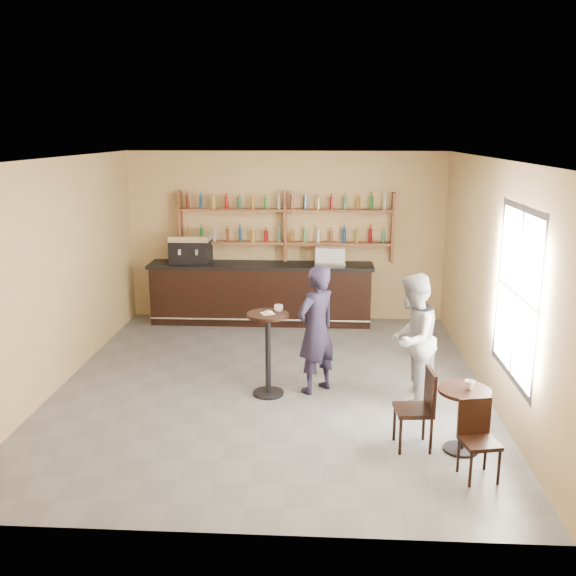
# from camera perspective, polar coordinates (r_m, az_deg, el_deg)

# --- Properties ---
(floor) EXTENTS (7.00, 7.00, 0.00)m
(floor) POSITION_cam_1_polar(r_m,az_deg,el_deg) (9.31, -1.53, -8.66)
(floor) COLOR slate
(floor) RESTS_ON ground
(ceiling) EXTENTS (7.00, 7.00, 0.00)m
(ceiling) POSITION_cam_1_polar(r_m,az_deg,el_deg) (8.61, -1.67, 11.43)
(ceiling) COLOR white
(ceiling) RESTS_ON wall_back
(wall_back) EXTENTS (7.00, 0.00, 7.00)m
(wall_back) POSITION_cam_1_polar(r_m,az_deg,el_deg) (12.25, -0.20, 4.60)
(wall_back) COLOR tan
(wall_back) RESTS_ON floor
(wall_front) EXTENTS (7.00, 0.00, 7.00)m
(wall_front) POSITION_cam_1_polar(r_m,az_deg,el_deg) (5.48, -4.75, -7.07)
(wall_front) COLOR tan
(wall_front) RESTS_ON floor
(wall_left) EXTENTS (0.00, 7.00, 7.00)m
(wall_left) POSITION_cam_1_polar(r_m,az_deg,el_deg) (9.56, -19.83, 1.17)
(wall_left) COLOR tan
(wall_left) RESTS_ON floor
(wall_right) EXTENTS (0.00, 7.00, 7.00)m
(wall_right) POSITION_cam_1_polar(r_m,az_deg,el_deg) (9.08, 17.63, 0.71)
(wall_right) COLOR tan
(wall_right) RESTS_ON floor
(window_pane) EXTENTS (0.00, 2.00, 2.00)m
(window_pane) POSITION_cam_1_polar(r_m,az_deg,el_deg) (7.93, 19.70, -0.54)
(window_pane) COLOR white
(window_pane) RESTS_ON wall_right
(window_frame) EXTENTS (0.04, 1.70, 2.10)m
(window_frame) POSITION_cam_1_polar(r_m,az_deg,el_deg) (7.92, 19.66, -0.54)
(window_frame) COLOR black
(window_frame) RESTS_ON wall_right
(shelf_unit) EXTENTS (4.00, 0.26, 1.40)m
(shelf_unit) POSITION_cam_1_polar(r_m,az_deg,el_deg) (12.09, -0.23, 5.48)
(shelf_unit) COLOR brown
(shelf_unit) RESTS_ON wall_back
(liquor_bottles) EXTENTS (3.68, 0.10, 1.00)m
(liquor_bottles) POSITION_cam_1_polar(r_m,az_deg,el_deg) (12.07, -0.24, 6.28)
(liquor_bottles) COLOR #8C5919
(liquor_bottles) RESTS_ON shelf_unit
(bar_counter) EXTENTS (4.20, 0.82, 1.14)m
(bar_counter) POSITION_cam_1_polar(r_m,az_deg,el_deg) (12.15, -2.41, -0.45)
(bar_counter) COLOR black
(bar_counter) RESTS_ON floor
(espresso_machine) EXTENTS (0.76, 0.50, 0.53)m
(espresso_machine) POSITION_cam_1_polar(r_m,az_deg,el_deg) (12.18, -8.64, 3.45)
(espresso_machine) COLOR black
(espresso_machine) RESTS_ON bar_counter
(pastry_case) EXTENTS (0.59, 0.48, 0.34)m
(pastry_case) POSITION_cam_1_polar(r_m,az_deg,el_deg) (11.94, 3.76, 2.89)
(pastry_case) COLOR silver
(pastry_case) RESTS_ON bar_counter
(pedestal_table) EXTENTS (0.57, 0.57, 1.16)m
(pedestal_table) POSITION_cam_1_polar(r_m,az_deg,el_deg) (8.81, -1.79, -5.92)
(pedestal_table) COLOR black
(pedestal_table) RESTS_ON floor
(napkin) EXTENTS (0.22, 0.22, 0.00)m
(napkin) POSITION_cam_1_polar(r_m,az_deg,el_deg) (8.63, -1.81, -2.26)
(napkin) COLOR white
(napkin) RESTS_ON pedestal_table
(donut) EXTENTS (0.11, 0.11, 0.04)m
(donut) POSITION_cam_1_polar(r_m,az_deg,el_deg) (8.62, -1.75, -2.15)
(donut) COLOR #BC7645
(donut) RESTS_ON napkin
(cup_pedestal) EXTENTS (0.15, 0.15, 0.10)m
(cup_pedestal) POSITION_cam_1_polar(r_m,az_deg,el_deg) (8.70, -0.84, -1.81)
(cup_pedestal) COLOR white
(cup_pedestal) RESTS_ON pedestal_table
(man_main) EXTENTS (0.77, 0.77, 1.80)m
(man_main) POSITION_cam_1_polar(r_m,az_deg,el_deg) (8.83, 2.52, -3.72)
(man_main) COLOR black
(man_main) RESTS_ON floor
(cafe_table) EXTENTS (0.61, 0.61, 0.75)m
(cafe_table) POSITION_cam_1_polar(r_m,az_deg,el_deg) (7.65, 15.26, -11.26)
(cafe_table) COLOR black
(cafe_table) RESTS_ON floor
(cup_cafe) EXTENTS (0.12, 0.12, 0.10)m
(cup_cafe) POSITION_cam_1_polar(r_m,az_deg,el_deg) (7.49, 15.84, -8.29)
(cup_cafe) COLOR white
(cup_cafe) RESTS_ON cafe_table
(chair_west) EXTENTS (0.44, 0.44, 0.94)m
(chair_west) POSITION_cam_1_polar(r_m,az_deg,el_deg) (7.56, 11.08, -10.53)
(chair_west) COLOR black
(chair_west) RESTS_ON floor
(chair_south) EXTENTS (0.43, 0.43, 0.83)m
(chair_south) POSITION_cam_1_polar(r_m,az_deg,el_deg) (7.12, 16.67, -12.95)
(chair_south) COLOR black
(chair_south) RESTS_ON floor
(patron_second) EXTENTS (0.98, 1.07, 1.77)m
(patron_second) POSITION_cam_1_polar(r_m,az_deg,el_deg) (8.63, 10.95, -4.49)
(patron_second) COLOR gray
(patron_second) RESTS_ON floor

